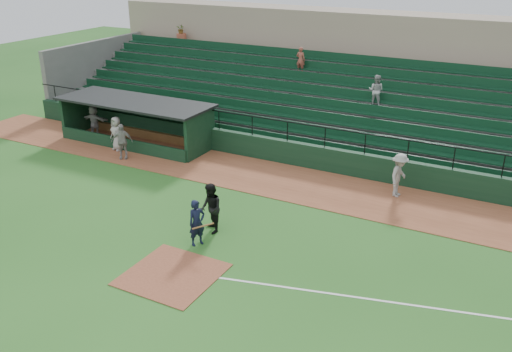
% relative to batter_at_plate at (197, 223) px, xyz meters
% --- Properties ---
extents(ground, '(90.00, 90.00, 0.00)m').
position_rel_batter_at_plate_xyz_m(ground, '(0.39, -1.14, -0.89)').
color(ground, '#255B1D').
rests_on(ground, ground).
extents(warning_track, '(40.00, 4.00, 0.03)m').
position_rel_batter_at_plate_xyz_m(warning_track, '(0.39, 6.86, -0.88)').
color(warning_track, brown).
rests_on(warning_track, ground).
extents(home_plate_dirt, '(3.00, 3.00, 0.03)m').
position_rel_batter_at_plate_xyz_m(home_plate_dirt, '(0.39, -2.14, -0.88)').
color(home_plate_dirt, brown).
rests_on(home_plate_dirt, ground).
extents(foul_line, '(17.49, 4.44, 0.01)m').
position_rel_batter_at_plate_xyz_m(foul_line, '(8.39, 0.06, -0.89)').
color(foul_line, white).
rests_on(foul_line, ground).
extents(stadium_structure, '(38.00, 13.08, 6.40)m').
position_rel_batter_at_plate_xyz_m(stadium_structure, '(0.39, 15.32, 1.41)').
color(stadium_structure, black).
rests_on(stadium_structure, ground).
extents(dugout, '(8.90, 3.20, 2.42)m').
position_rel_batter_at_plate_xyz_m(dugout, '(-9.36, 8.42, 0.44)').
color(dugout, black).
rests_on(dugout, ground).
extents(batter_at_plate, '(1.14, 0.77, 1.78)m').
position_rel_batter_at_plate_xyz_m(batter_at_plate, '(0.00, 0.00, 0.00)').
color(batter_at_plate, black).
rests_on(batter_at_plate, ground).
extents(umpire, '(1.21, 1.20, 1.98)m').
position_rel_batter_at_plate_xyz_m(umpire, '(-0.08, 1.08, 0.10)').
color(umpire, black).
rests_on(umpire, ground).
extents(runner, '(0.85, 1.34, 1.96)m').
position_rel_batter_at_plate_xyz_m(runner, '(5.41, 7.70, 0.12)').
color(runner, '#99958F').
rests_on(runner, warning_track).
extents(dugout_player_a, '(1.17, 0.95, 1.86)m').
position_rel_batter_at_plate_xyz_m(dugout_player_a, '(-8.37, 5.63, 0.07)').
color(dugout_player_a, gray).
rests_on(dugout_player_a, warning_track).
extents(dugout_player_b, '(1.01, 0.77, 1.84)m').
position_rel_batter_at_plate_xyz_m(dugout_player_b, '(-9.48, 6.50, 0.06)').
color(dugout_player_b, '#A6A19B').
rests_on(dugout_player_b, warning_track).
extents(dugout_player_c, '(1.72, 0.65, 1.81)m').
position_rel_batter_at_plate_xyz_m(dugout_player_c, '(-12.24, 7.75, 0.05)').
color(dugout_player_c, gray).
rests_on(dugout_player_c, warning_track).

